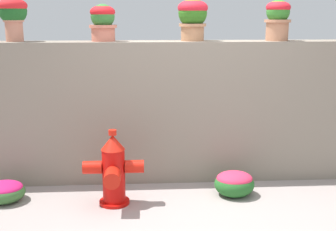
# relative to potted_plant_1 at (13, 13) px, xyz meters

# --- Properties ---
(ground_plane) EXTENTS (24.00, 24.00, 0.00)m
(ground_plane) POSITION_rel_potted_plant_1_xyz_m (1.85, -1.09, -1.85)
(ground_plane) COLOR gray
(stone_wall) EXTENTS (6.31, 0.35, 1.55)m
(stone_wall) POSITION_rel_potted_plant_1_xyz_m (1.85, -0.03, -1.07)
(stone_wall) COLOR gray
(stone_wall) RESTS_ON ground
(potted_plant_1) EXTENTS (0.30, 0.30, 0.46)m
(potted_plant_1) POSITION_rel_potted_plant_1_xyz_m (0.00, 0.00, 0.00)
(potted_plant_1) COLOR #BB755E
(potted_plant_1) RESTS_ON stone_wall
(potted_plant_2) EXTENTS (0.29, 0.29, 0.39)m
(potted_plant_2) POSITION_rel_potted_plant_1_xyz_m (0.93, -0.01, -0.08)
(potted_plant_2) COLOR #C36B57
(potted_plant_2) RESTS_ON stone_wall
(potted_plant_3) EXTENTS (0.32, 0.32, 0.45)m
(potted_plant_3) POSITION_rel_potted_plant_1_xyz_m (1.88, -0.01, -0.03)
(potted_plant_3) COLOR #AE7651
(potted_plant_3) RESTS_ON stone_wall
(potted_plant_4) EXTENTS (0.28, 0.28, 0.43)m
(potted_plant_4) POSITION_rel_potted_plant_1_xyz_m (2.80, -0.04, -0.05)
(potted_plant_4) COLOR #AB7052
(potted_plant_4) RESTS_ON stone_wall
(fire_hydrant) EXTENTS (0.59, 0.46, 0.75)m
(fire_hydrant) POSITION_rel_potted_plant_1_xyz_m (1.04, -0.73, -1.50)
(fire_hydrant) COLOR red
(fire_hydrant) RESTS_ON ground
(flower_bush_left) EXTENTS (0.41, 0.37, 0.26)m
(flower_bush_left) POSITION_rel_potted_plant_1_xyz_m (2.27, -0.58, -1.71)
(flower_bush_left) COLOR #266327
(flower_bush_left) RESTS_ON ground
(flower_bush_right) EXTENTS (0.42, 0.38, 0.21)m
(flower_bush_right) POSITION_rel_potted_plant_1_xyz_m (-0.07, -0.59, -1.74)
(flower_bush_right) COLOR #36632F
(flower_bush_right) RESTS_ON ground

